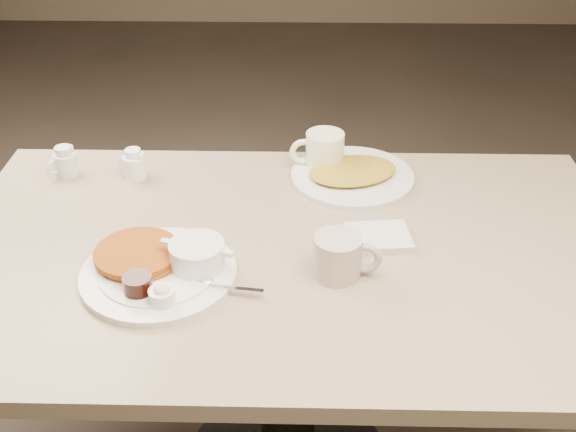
{
  "coord_description": "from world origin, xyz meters",
  "views": [
    {
      "loc": [
        0.03,
        -1.24,
        1.63
      ],
      "look_at": [
        0.0,
        0.02,
        0.82
      ],
      "focal_mm": 43.68,
      "sensor_mm": 36.0,
      "label": 1
    }
  ],
  "objects_px": {
    "main_plate": "(163,266)",
    "creamer_left": "(65,163)",
    "coffee_mug_near": "(339,256)",
    "creamer_right": "(134,165)",
    "hash_plate": "(352,175)",
    "diner_table": "(288,308)",
    "coffee_mug_far": "(323,151)"
  },
  "relations": [
    {
      "from": "creamer_right",
      "to": "hash_plate",
      "type": "bearing_deg",
      "value": 0.35
    },
    {
      "from": "coffee_mug_near",
      "to": "hash_plate",
      "type": "height_order",
      "value": "coffee_mug_near"
    },
    {
      "from": "diner_table",
      "to": "hash_plate",
      "type": "relative_size",
      "value": 3.78
    },
    {
      "from": "diner_table",
      "to": "coffee_mug_far",
      "type": "bearing_deg",
      "value": 77.07
    },
    {
      "from": "coffee_mug_near",
      "to": "hash_plate",
      "type": "xyz_separation_m",
      "value": [
        0.05,
        0.39,
        -0.03
      ]
    },
    {
      "from": "main_plate",
      "to": "hash_plate",
      "type": "height_order",
      "value": "main_plate"
    },
    {
      "from": "diner_table",
      "to": "main_plate",
      "type": "distance_m",
      "value": 0.33
    },
    {
      "from": "diner_table",
      "to": "coffee_mug_near",
      "type": "height_order",
      "value": "coffee_mug_near"
    },
    {
      "from": "coffee_mug_near",
      "to": "creamer_right",
      "type": "distance_m",
      "value": 0.64
    },
    {
      "from": "creamer_right",
      "to": "coffee_mug_near",
      "type": "bearing_deg",
      "value": -37.95
    },
    {
      "from": "diner_table",
      "to": "coffee_mug_far",
      "type": "relative_size",
      "value": 10.4
    },
    {
      "from": "coffee_mug_far",
      "to": "diner_table",
      "type": "bearing_deg",
      "value": -102.93
    },
    {
      "from": "coffee_mug_far",
      "to": "creamer_left",
      "type": "height_order",
      "value": "coffee_mug_far"
    },
    {
      "from": "creamer_left",
      "to": "hash_plate",
      "type": "distance_m",
      "value": 0.73
    },
    {
      "from": "creamer_right",
      "to": "main_plate",
      "type": "bearing_deg",
      "value": -70.62
    },
    {
      "from": "diner_table",
      "to": "coffee_mug_near",
      "type": "relative_size",
      "value": 10.34
    },
    {
      "from": "main_plate",
      "to": "coffee_mug_near",
      "type": "bearing_deg",
      "value": 1.45
    },
    {
      "from": "diner_table",
      "to": "coffee_mug_near",
      "type": "bearing_deg",
      "value": -40.12
    },
    {
      "from": "creamer_left",
      "to": "hash_plate",
      "type": "height_order",
      "value": "creamer_left"
    },
    {
      "from": "creamer_right",
      "to": "hash_plate",
      "type": "relative_size",
      "value": 0.2
    },
    {
      "from": "main_plate",
      "to": "creamer_right",
      "type": "distance_m",
      "value": 0.42
    },
    {
      "from": "coffee_mug_far",
      "to": "creamer_left",
      "type": "xyz_separation_m",
      "value": [
        -0.66,
        -0.05,
        -0.01
      ]
    },
    {
      "from": "creamer_left",
      "to": "creamer_right",
      "type": "xyz_separation_m",
      "value": [
        0.18,
        -0.01,
        0.0
      ]
    },
    {
      "from": "main_plate",
      "to": "coffee_mug_far",
      "type": "xyz_separation_m",
      "value": [
        0.34,
        0.46,
        0.03
      ]
    },
    {
      "from": "main_plate",
      "to": "coffee_mug_far",
      "type": "distance_m",
      "value": 0.57
    },
    {
      "from": "coffee_mug_near",
      "to": "creamer_left",
      "type": "xyz_separation_m",
      "value": [
        -0.68,
        0.4,
        -0.01
      ]
    },
    {
      "from": "coffee_mug_far",
      "to": "creamer_left",
      "type": "relative_size",
      "value": 1.8
    },
    {
      "from": "diner_table",
      "to": "coffee_mug_near",
      "type": "xyz_separation_m",
      "value": [
        0.11,
        -0.09,
        0.22
      ]
    },
    {
      "from": "main_plate",
      "to": "creamer_left",
      "type": "xyz_separation_m",
      "value": [
        -0.32,
        0.41,
        0.01
      ]
    },
    {
      "from": "main_plate",
      "to": "coffee_mug_far",
      "type": "relative_size",
      "value": 2.89
    },
    {
      "from": "coffee_mug_far",
      "to": "hash_plate",
      "type": "distance_m",
      "value": 0.1
    },
    {
      "from": "coffee_mug_near",
      "to": "main_plate",
      "type": "bearing_deg",
      "value": -178.55
    }
  ]
}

